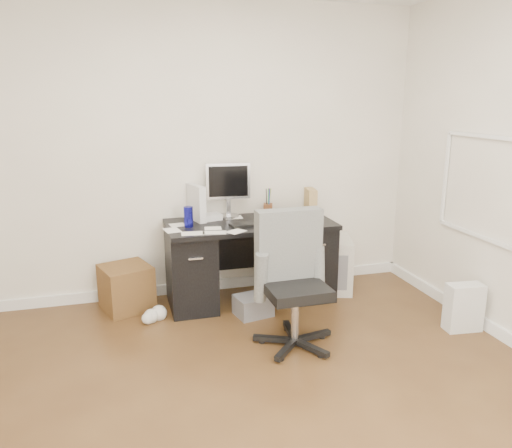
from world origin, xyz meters
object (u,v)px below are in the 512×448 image
(desk, at_px, (250,259))
(pc_tower, at_px, (338,263))
(lcd_monitor, at_px, (228,190))
(wicker_basket, at_px, (126,287))
(keyboard, at_px, (251,224))
(office_chair, at_px, (296,282))

(desk, xyz_separation_m, pc_tower, (0.91, 0.04, -0.14))
(lcd_monitor, bearing_deg, wicker_basket, -165.72)
(lcd_monitor, relative_size, wicker_basket, 1.29)
(keyboard, xyz_separation_m, pc_tower, (0.92, 0.15, -0.50))
(wicker_basket, bearing_deg, keyboard, -10.64)
(office_chair, xyz_separation_m, pc_tower, (0.81, 1.00, -0.26))
(keyboard, height_order, pc_tower, keyboard)
(desk, bearing_deg, keyboard, -98.67)
(desk, xyz_separation_m, wicker_basket, (-1.12, 0.10, -0.20))
(office_chair, distance_m, wicker_basket, 1.64)
(pc_tower, bearing_deg, wicker_basket, -163.86)
(desk, distance_m, lcd_monitor, 0.67)
(desk, bearing_deg, pc_tower, 2.56)
(keyboard, relative_size, wicker_basket, 0.96)
(office_chair, relative_size, pc_tower, 2.01)
(lcd_monitor, height_order, office_chair, lcd_monitor)
(keyboard, relative_size, office_chair, 0.37)
(lcd_monitor, height_order, keyboard, lcd_monitor)
(lcd_monitor, relative_size, pc_tower, 1.01)
(desk, bearing_deg, wicker_basket, 175.00)
(keyboard, bearing_deg, pc_tower, 0.11)
(lcd_monitor, relative_size, office_chair, 0.50)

